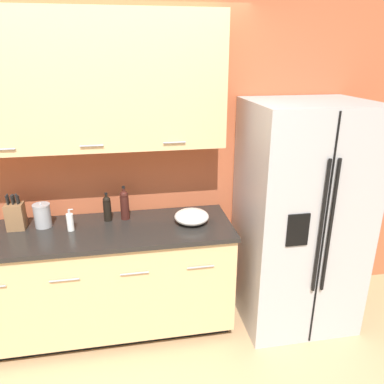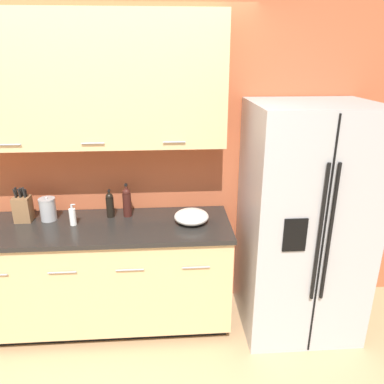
% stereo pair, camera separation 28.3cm
% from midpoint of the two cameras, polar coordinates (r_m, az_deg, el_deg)
% --- Properties ---
extents(wall_back, '(10.00, 0.39, 2.60)m').
position_cam_midpoint_polar(wall_back, '(3.02, -11.79, 7.58)').
color(wall_back, '#BC5B38').
rests_on(wall_back, ground_plane).
extents(counter_unit, '(2.00, 0.64, 0.91)m').
position_cam_midpoint_polar(counter_unit, '(3.16, -10.50, -12.34)').
color(counter_unit, black).
rests_on(counter_unit, ground_plane).
extents(refrigerator, '(0.89, 0.79, 1.83)m').
position_cam_midpoint_polar(refrigerator, '(3.08, 19.09, -4.43)').
color(refrigerator, '#B2B2B5').
rests_on(refrigerator, ground_plane).
extents(knife_block, '(0.13, 0.11, 0.29)m').
position_cam_midpoint_polar(knife_block, '(3.13, -22.06, -2.38)').
color(knife_block, olive).
rests_on(knife_block, counter_unit).
extents(wine_bottle, '(0.07, 0.07, 0.28)m').
position_cam_midpoint_polar(wine_bottle, '(3.01, -7.25, -1.49)').
color(wine_bottle, '#3D1914').
rests_on(wine_bottle, counter_unit).
extents(soap_dispenser, '(0.06, 0.05, 0.17)m').
position_cam_midpoint_polar(soap_dispenser, '(2.96, -15.15, -3.67)').
color(soap_dispenser, white).
rests_on(soap_dispenser, counter_unit).
extents(oil_bottle, '(0.06, 0.06, 0.23)m').
position_cam_midpoint_polar(oil_bottle, '(3.02, -9.80, -1.92)').
color(oil_bottle, black).
rests_on(oil_bottle, counter_unit).
extents(steel_canister, '(0.13, 0.13, 0.20)m').
position_cam_midpoint_polar(steel_canister, '(3.09, -18.70, -2.54)').
color(steel_canister, '#A3A3A5').
rests_on(steel_canister, counter_unit).
extents(mixing_bowl, '(0.27, 0.27, 0.10)m').
position_cam_midpoint_polar(mixing_bowl, '(2.90, 2.72, -3.83)').
color(mixing_bowl, white).
rests_on(mixing_bowl, counter_unit).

